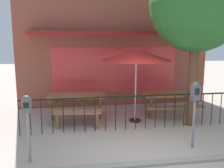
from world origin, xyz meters
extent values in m
plane|color=#B5A699|center=(0.00, 0.00, 0.00)|extent=(40.00, 40.00, 0.00)
cube|color=brown|center=(0.00, 4.56, 0.00)|extent=(7.14, 0.54, 0.01)
cube|color=brown|center=(0.00, 4.56, 2.66)|extent=(7.14, 0.50, 5.32)
cube|color=#D83838|center=(0.00, 4.30, 1.35)|extent=(4.64, 0.02, 1.70)
cube|color=maroon|center=(0.00, 3.94, 2.69)|extent=(6.07, 0.74, 0.12)
cube|color=black|center=(0.00, 1.67, 0.95)|extent=(6.00, 0.04, 0.04)
cylinder|color=black|center=(-3.00, 1.67, 0.47)|extent=(0.02, 0.02, 0.95)
cylinder|color=black|center=(-2.71, 1.67, 0.47)|extent=(0.02, 0.02, 0.95)
cylinder|color=black|center=(-2.43, 1.67, 0.47)|extent=(0.02, 0.02, 0.95)
cylinder|color=black|center=(-2.14, 1.67, 0.47)|extent=(0.02, 0.02, 0.95)
cylinder|color=black|center=(-1.86, 1.67, 0.47)|extent=(0.02, 0.02, 0.95)
cylinder|color=black|center=(-1.57, 1.67, 0.47)|extent=(0.02, 0.02, 0.95)
cylinder|color=black|center=(-1.28, 1.67, 0.47)|extent=(0.02, 0.02, 0.95)
cylinder|color=black|center=(-1.00, 1.67, 0.47)|extent=(0.02, 0.02, 0.95)
cylinder|color=black|center=(-0.71, 1.67, 0.47)|extent=(0.02, 0.02, 0.95)
cylinder|color=black|center=(-0.43, 1.67, 0.47)|extent=(0.02, 0.02, 0.95)
cylinder|color=black|center=(-0.14, 1.67, 0.47)|extent=(0.02, 0.02, 0.95)
cylinder|color=black|center=(0.14, 1.67, 0.47)|extent=(0.02, 0.02, 0.95)
cylinder|color=black|center=(0.43, 1.67, 0.47)|extent=(0.02, 0.02, 0.95)
cylinder|color=black|center=(0.71, 1.67, 0.47)|extent=(0.02, 0.02, 0.95)
cylinder|color=black|center=(1.00, 1.67, 0.47)|extent=(0.02, 0.02, 0.95)
cylinder|color=black|center=(1.28, 1.67, 0.47)|extent=(0.02, 0.02, 0.95)
cylinder|color=black|center=(1.57, 1.67, 0.47)|extent=(0.02, 0.02, 0.95)
cylinder|color=black|center=(1.86, 1.67, 0.47)|extent=(0.02, 0.02, 0.95)
cylinder|color=black|center=(2.14, 1.67, 0.47)|extent=(0.02, 0.02, 0.95)
cylinder|color=black|center=(2.43, 1.67, 0.47)|extent=(0.02, 0.02, 0.95)
cylinder|color=black|center=(2.71, 1.67, 0.47)|extent=(0.02, 0.02, 0.95)
cube|color=#935C36|center=(-1.48, 2.91, 0.74)|extent=(1.86, 0.92, 0.07)
cube|color=olive|center=(-1.53, 2.36, 0.44)|extent=(1.82, 0.42, 0.05)
cube|color=olive|center=(-1.43, 3.46, 0.44)|extent=(1.82, 0.42, 0.05)
cube|color=brown|center=(-2.24, 2.70, 0.37)|extent=(0.10, 0.35, 0.78)
cube|color=brown|center=(-2.19, 3.26, 0.37)|extent=(0.10, 0.35, 0.78)
cube|color=brown|center=(-0.77, 2.56, 0.37)|extent=(0.10, 0.35, 0.78)
cube|color=brown|center=(-0.72, 3.12, 0.37)|extent=(0.10, 0.35, 0.78)
cube|color=olive|center=(1.54, 2.69, 0.74)|extent=(1.82, 0.80, 0.07)
cube|color=olive|center=(1.53, 2.14, 0.44)|extent=(1.81, 0.30, 0.05)
cube|color=brown|center=(1.56, 3.24, 0.44)|extent=(1.81, 0.30, 0.05)
cube|color=brown|center=(0.80, 2.43, 0.37)|extent=(0.08, 0.35, 0.78)
cube|color=brown|center=(0.81, 2.99, 0.37)|extent=(0.08, 0.35, 0.78)
cube|color=brown|center=(2.27, 2.39, 0.37)|extent=(0.08, 0.35, 0.78)
cube|color=brown|center=(2.29, 2.95, 0.37)|extent=(0.08, 0.35, 0.78)
cylinder|color=black|center=(0.29, 2.33, 0.03)|extent=(0.36, 0.36, 0.05)
cylinder|color=#B2BEB2|center=(0.29, 2.33, 1.08)|extent=(0.04, 0.04, 2.16)
cone|color=red|center=(0.29, 2.33, 2.05)|extent=(2.07, 2.07, 0.33)
cube|color=#997155|center=(-1.48, 2.05, 0.45)|extent=(1.43, 0.46, 0.06)
cube|color=olive|center=(-2.04, 2.11, 0.23)|extent=(0.08, 0.29, 0.45)
cube|color=#845A47|center=(-0.92, 2.00, 0.23)|extent=(0.08, 0.29, 0.45)
cylinder|color=gray|center=(-2.51, 0.13, 0.54)|extent=(0.06, 0.06, 1.07)
cube|color=#4F534E|center=(-2.51, 0.13, 1.20)|extent=(0.18, 0.14, 0.27)
sphere|color=#475258|center=(-2.51, 0.13, 1.34)|extent=(0.17, 0.17, 0.17)
cube|color=black|center=(-2.51, 0.06, 1.24)|extent=(0.11, 0.01, 0.12)
cylinder|color=slate|center=(1.16, 0.25, 0.58)|extent=(0.06, 0.06, 1.16)
cube|color=#4D4E59|center=(1.16, 0.25, 1.33)|extent=(0.18, 0.14, 0.34)
sphere|color=#424551|center=(1.16, 0.25, 1.50)|extent=(0.17, 0.17, 0.17)
cube|color=black|center=(1.16, 0.18, 1.37)|extent=(0.11, 0.01, 0.15)
cylinder|color=brown|center=(1.83, 1.76, 1.36)|extent=(0.27, 0.27, 2.72)
sphere|color=#29642A|center=(1.83, 1.76, 3.44)|extent=(2.61, 2.61, 2.61)
cube|color=gray|center=(0.00, -0.37, 0.00)|extent=(9.99, 0.20, 0.11)
camera|label=1|loc=(-1.58, -5.06, 2.59)|focal=41.29mm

